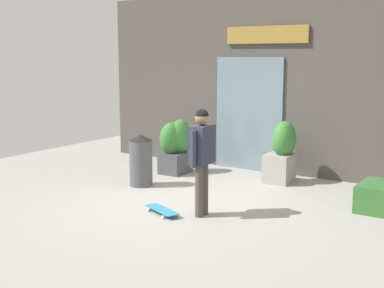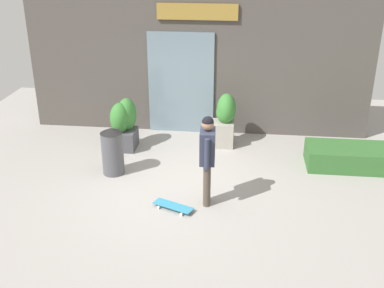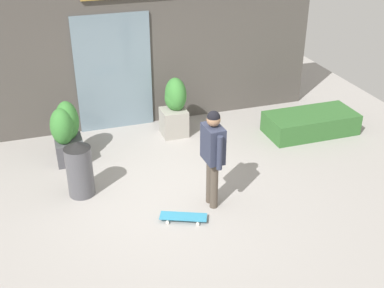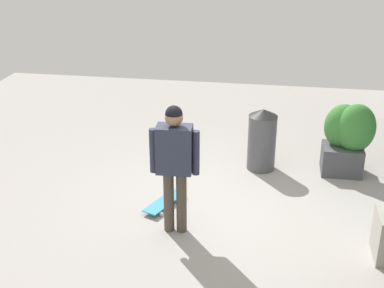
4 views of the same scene
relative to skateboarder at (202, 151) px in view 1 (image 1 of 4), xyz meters
The scene contains 7 objects.
ground_plane 1.26m from the skateboarder, 137.32° to the left, with size 12.00×12.00×0.00m, color #9E9993.
building_facade 3.69m from the skateboarder, 98.74° to the left, with size 8.15×0.31×3.80m.
skateboarder is the anchor object (origin of this frame).
skateboard 1.16m from the skateboarder, 154.88° to the right, with size 0.77×0.50×0.08m.
planter_box_left 3.11m from the skateboarder, 132.30° to the left, with size 0.55×0.75×1.14m.
planter_box_right 2.74m from the skateboarder, 86.16° to the left, with size 0.54×0.61×1.22m.
trash_bin 2.28m from the skateboarder, 153.68° to the left, with size 0.45×0.45×0.99m.
Camera 1 is at (4.71, -7.20, 2.49)m, focal length 48.80 mm.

